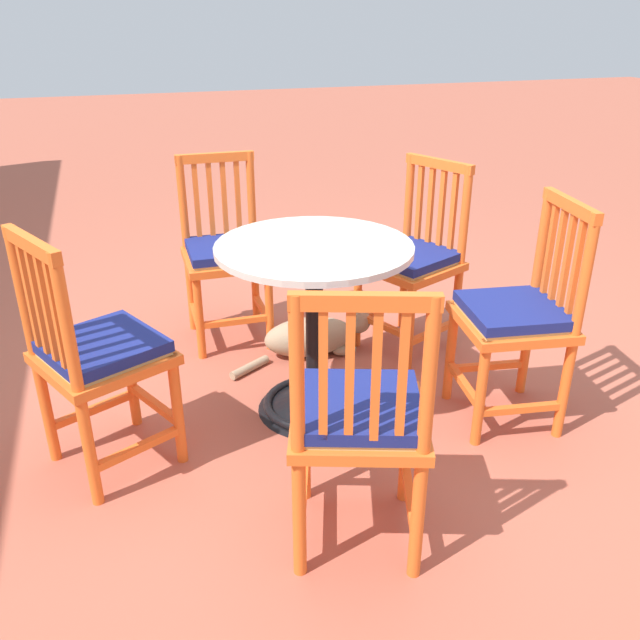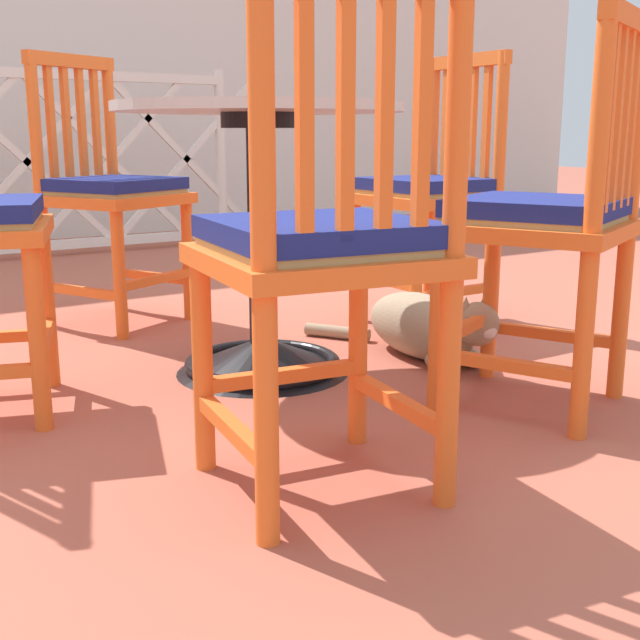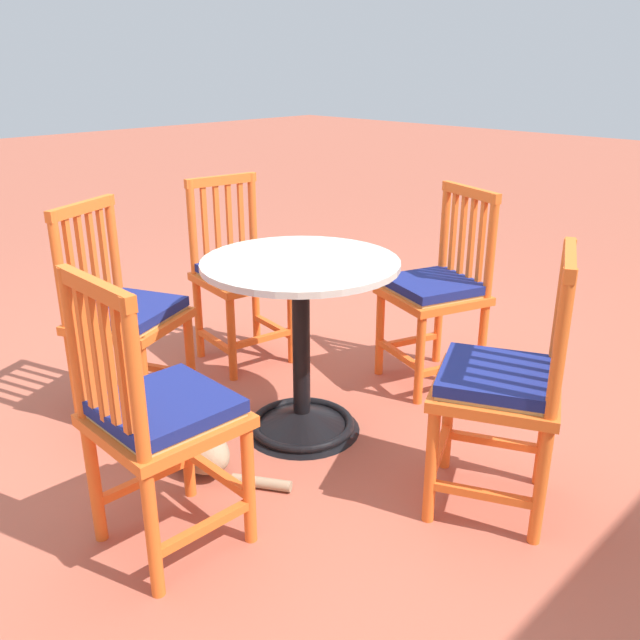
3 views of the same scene
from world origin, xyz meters
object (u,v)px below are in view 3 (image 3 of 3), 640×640
(cafe_table, at_px, (301,367))
(orange_chair_facing_out, at_px, (437,291))
(orange_chair_at_corner, at_px, (503,386))
(orange_chair_near_fence, at_px, (240,275))
(tabby_cat, at_px, (185,437))
(orange_chair_tucked_in, at_px, (159,419))
(orange_chair_by_planter, at_px, (125,317))

(cafe_table, bearing_deg, orange_chair_facing_out, 172.33)
(orange_chair_at_corner, bearing_deg, orange_chair_near_fence, -96.34)
(orange_chair_near_fence, relative_size, tabby_cat, 1.24)
(orange_chair_tucked_in, bearing_deg, orange_chair_facing_out, -176.00)
(orange_chair_by_planter, xyz_separation_m, orange_chair_at_corner, (-0.53, 1.45, 0.00))
(orange_chair_by_planter, distance_m, tabby_cat, 0.58)
(cafe_table, xyz_separation_m, orange_chair_facing_out, (-0.76, 0.10, 0.16))
(orange_chair_facing_out, bearing_deg, orange_chair_tucked_in, 4.00)
(orange_chair_by_planter, height_order, orange_chair_tucked_in, same)
(orange_chair_by_planter, xyz_separation_m, orange_chair_facing_out, (-1.18, 0.72, 0.00))
(orange_chair_by_planter, bearing_deg, cafe_table, 123.77)
(orange_chair_facing_out, bearing_deg, cafe_table, -7.67)
(orange_chair_by_planter, distance_m, orange_chair_tucked_in, 0.91)
(orange_chair_facing_out, relative_size, tabby_cat, 1.24)
(cafe_table, xyz_separation_m, tabby_cat, (0.47, -0.16, -0.19))
(cafe_table, xyz_separation_m, orange_chair_tucked_in, (0.79, 0.21, 0.16))
(tabby_cat, bearing_deg, orange_chair_near_fence, -142.69)
(orange_chair_near_fence, bearing_deg, cafe_table, 68.33)
(orange_chair_at_corner, bearing_deg, tabby_cat, -59.19)
(orange_chair_at_corner, bearing_deg, cafe_table, -81.79)
(cafe_table, bearing_deg, orange_chair_by_planter, -56.23)
(orange_chair_near_fence, relative_size, orange_chair_tucked_in, 1.00)
(orange_chair_by_planter, bearing_deg, orange_chair_near_fence, -170.64)
(cafe_table, relative_size, orange_chair_near_fence, 0.83)
(tabby_cat, bearing_deg, cafe_table, 161.38)
(orange_chair_facing_out, distance_m, tabby_cat, 1.30)
(orange_chair_near_fence, bearing_deg, orange_chair_at_corner, 83.66)
(orange_chair_at_corner, bearing_deg, orange_chair_tucked_in, -34.20)
(orange_chair_tucked_in, relative_size, orange_chair_facing_out, 1.00)
(orange_chair_facing_out, bearing_deg, orange_chair_near_fence, -60.79)
(cafe_table, height_order, tabby_cat, cafe_table)
(orange_chair_near_fence, bearing_deg, tabby_cat, 37.31)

